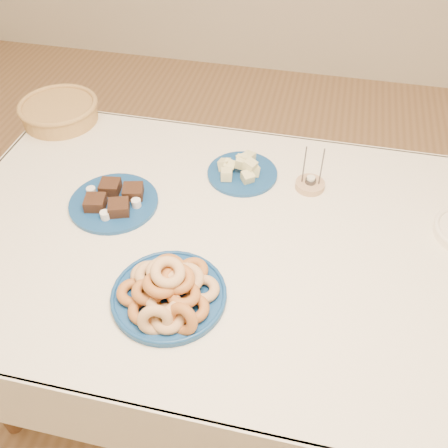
{
  "coord_description": "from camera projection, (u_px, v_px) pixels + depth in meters",
  "views": [
    {
      "loc": [
        0.21,
        -0.99,
        1.8
      ],
      "look_at": [
        0.0,
        -0.05,
        0.85
      ],
      "focal_mm": 40.0,
      "sensor_mm": 36.0,
      "label": 1
    }
  ],
  "objects": [
    {
      "name": "melon_plate",
      "position": [
        242.0,
        170.0,
        1.65
      ],
      "size": [
        0.24,
        0.24,
        0.08
      ],
      "rotation": [
        0.0,
        0.0,
        -0.02
      ],
      "color": "navy",
      "rests_on": "dining_table"
    },
    {
      "name": "ground",
      "position": [
        227.0,
        367.0,
        1.99
      ],
      "size": [
        5.0,
        5.0,
        0.0
      ],
      "primitive_type": "plane",
      "color": "olive",
      "rests_on": "ground"
    },
    {
      "name": "candle_holder",
      "position": [
        310.0,
        184.0,
        1.61
      ],
      "size": [
        0.1,
        0.1,
        0.16
      ],
      "rotation": [
        0.0,
        0.0,
        0.03
      ],
      "color": "tan",
      "rests_on": "dining_table"
    },
    {
      "name": "brownie_plate",
      "position": [
        114.0,
        201.0,
        1.55
      ],
      "size": [
        0.3,
        0.3,
        0.05
      ],
      "rotation": [
        0.0,
        0.0,
        0.08
      ],
      "color": "navy",
      "rests_on": "dining_table"
    },
    {
      "name": "wicker_basket",
      "position": [
        59.0,
        111.0,
        1.87
      ],
      "size": [
        0.37,
        0.37,
        0.08
      ],
      "rotation": [
        0.0,
        0.0,
        -0.29
      ],
      "color": "olive",
      "rests_on": "dining_table"
    },
    {
      "name": "donut_platter",
      "position": [
        168.0,
        291.0,
        1.27
      ],
      "size": [
        0.34,
        0.34,
        0.14
      ],
      "rotation": [
        0.0,
        0.0,
        0.14
      ],
      "color": "navy",
      "rests_on": "dining_table"
    },
    {
      "name": "dining_table",
      "position": [
        228.0,
        261.0,
        1.54
      ],
      "size": [
        1.71,
        1.11,
        0.75
      ],
      "color": "brown",
      "rests_on": "ground"
    }
  ]
}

